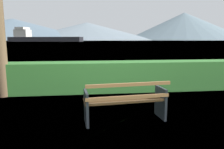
% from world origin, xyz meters
% --- Properties ---
extents(ground_plane, '(1400.00, 1400.00, 0.00)m').
position_xyz_m(ground_plane, '(0.00, 0.00, 0.00)').
color(ground_plane, '#567A38').
extents(water_surface, '(620.00, 620.00, 0.00)m').
position_xyz_m(water_surface, '(0.00, 307.81, 0.00)').
color(water_surface, '#6B8EA3').
rests_on(water_surface, ground_plane).
extents(park_bench, '(1.74, 0.74, 0.87)m').
position_xyz_m(park_bench, '(0.01, -0.06, 0.43)').
color(park_bench, olive).
rests_on(park_bench, ground_plane).
extents(hedge_row, '(10.02, 0.86, 0.97)m').
position_xyz_m(hedge_row, '(0.00, 2.64, 0.48)').
color(hedge_row, '#387A33').
rests_on(hedge_row, ground_plane).
extents(cargo_ship_large, '(66.70, 29.93, 12.63)m').
position_xyz_m(cargo_ship_large, '(-42.05, 189.84, 3.53)').
color(cargo_ship_large, '#232328').
rests_on(cargo_ship_large, water_surface).
extents(distant_hills, '(856.59, 431.12, 79.40)m').
position_xyz_m(distant_hills, '(28.04, 586.26, 30.95)').
color(distant_hills, slate).
rests_on(distant_hills, ground_plane).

